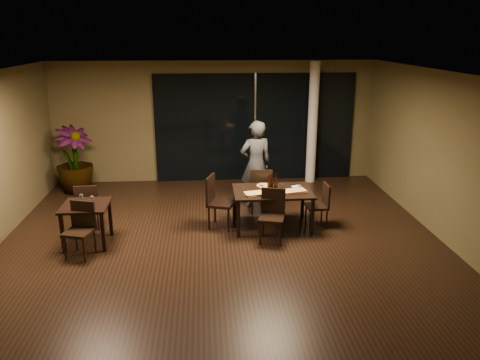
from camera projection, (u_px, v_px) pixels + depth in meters
The scene contains 32 objects.
ground at pixel (223, 246), 8.34m from camera, with size 8.00×8.00×0.00m, color black.
wall_back at pixel (215, 122), 11.74m from camera, with size 8.00×0.10×3.00m, color brown.
wall_front at pixel (241, 291), 4.04m from camera, with size 8.00×0.10×3.00m, color brown.
wall_right at pixel (452, 160), 8.20m from camera, with size 0.10×8.00×3.00m, color brown.
ceiling at pixel (221, 73), 7.43m from camera, with size 8.00×8.00×0.04m, color white.
window_panel at pixel (255, 128), 11.78m from camera, with size 5.00×0.06×2.70m, color black.
column at pixel (313, 123), 11.54m from camera, with size 0.24×0.24×3.00m, color silver.
main_table at pixel (272, 194), 8.98m from camera, with size 1.50×1.00×0.75m.
side_table at pixel (86, 211), 8.26m from camera, with size 0.80×0.80×0.75m.
chair_main_far at pixel (261, 188), 9.71m from camera, with size 0.51×0.51×0.98m.
chair_main_near at pixel (272, 212), 8.46m from camera, with size 0.54×0.54×0.95m.
chair_main_left at pixel (217, 199), 9.02m from camera, with size 0.60×0.60×1.03m.
chair_main_right at pixel (321, 203), 9.08m from camera, with size 0.42×0.42×0.86m.
chair_side_far at pixel (88, 204), 8.89m from camera, with size 0.45×0.45×0.92m.
chair_side_near at pixel (81, 226), 7.88m from camera, with size 0.54×0.54×0.94m.
diner at pixel (256, 164), 10.00m from camera, with size 0.64×0.43×1.89m, color #2D2F32.
potted_plant at pixel (74, 160), 10.99m from camera, with size 0.85×0.85×1.56m, color #1D4D19.
pizza_board_left at pixel (258, 194), 8.74m from camera, with size 0.50×0.25×0.01m, color #452A16.
pizza_board_right at pixel (293, 192), 8.86m from camera, with size 0.54×0.27×0.01m, color #442615.
oblong_pizza_left at pixel (258, 193), 8.73m from camera, with size 0.48×0.23×0.02m, color maroon, non-canonical shape.
oblong_pizza_right at pixel (293, 191), 8.85m from camera, with size 0.48×0.22×0.02m, color maroon, non-canonical shape.
round_pizza at pixel (264, 186), 9.20m from camera, with size 0.29×0.29×0.01m, color red.
bottle_a at pixel (269, 182), 8.96m from camera, with size 0.07×0.07×0.31m, color black, non-canonical shape.
bottle_b at pixel (276, 182), 8.96m from camera, with size 0.07×0.07×0.31m, color black, non-canonical shape.
bottle_c at pixel (272, 181), 9.01m from camera, with size 0.07×0.07×0.31m, color black, non-canonical shape.
tumbler_left at pixel (261, 188), 8.97m from camera, with size 0.08×0.08×0.09m, color white.
tumbler_right at pixel (281, 186), 9.08m from camera, with size 0.07×0.07×0.08m, color white.
napkin_near at pixel (301, 191), 8.87m from camera, with size 0.18×0.10×0.01m, color white.
napkin_far at pixel (296, 186), 9.16m from camera, with size 0.18×0.10×0.01m, color white.
wine_glass_a at pixel (81, 199), 8.26m from camera, with size 0.08×0.08×0.17m, color white, non-canonical shape.
wine_glass_b at pixel (92, 200), 8.19m from camera, with size 0.07×0.07×0.16m, color white, non-canonical shape.
side_napkin at pixel (87, 208), 8.03m from camera, with size 0.18×0.11×0.01m, color white.
Camera 1 is at (-0.29, -7.60, 3.64)m, focal length 35.00 mm.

